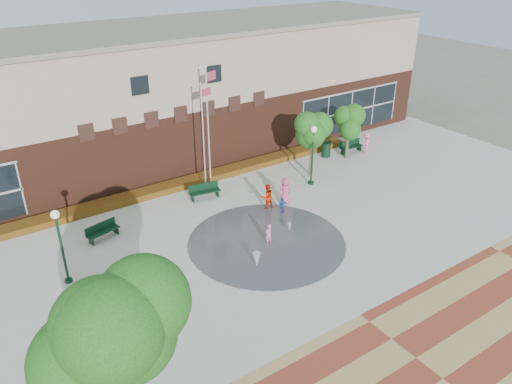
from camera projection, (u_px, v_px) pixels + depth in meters
ground at (302, 270)px, 24.41m from camera, size 120.00×120.00×0.00m
plaza_concrete at (256, 234)px, 27.36m from camera, size 46.00×18.00×0.01m
paver_band at (416, 358)px, 19.25m from camera, size 46.00×6.00×0.01m
splash_pad at (267, 242)px, 26.62m from camera, size 8.40×8.40×0.01m
library_building at (149, 95)px, 35.20m from camera, size 44.40×10.40×9.20m
flower_bed at (191, 184)px, 32.97m from camera, size 26.00×1.20×0.40m
flagpole_left at (204, 134)px, 30.01m from camera, size 0.81×0.27×7.12m
flagpole_right at (208, 121)px, 30.84m from camera, size 0.92×0.40×7.86m
lamp_left at (60, 239)px, 22.46m from camera, size 0.41×0.41×3.86m
lamp_right at (313, 149)px, 31.85m from camera, size 0.43×0.43×4.03m
bench_left at (103, 234)px, 26.80m from camera, size 1.91×0.93×0.92m
bench_mid at (205, 194)px, 30.97m from camera, size 2.01×0.82×0.98m
bench_right at (351, 149)px, 37.72m from camera, size 1.92×0.65×0.95m
trash_can at (326, 149)px, 36.87m from camera, size 0.70×0.70×1.15m
tree_big_left at (108, 328)px, 14.10m from camera, size 4.05×4.05×6.48m
tree_mid at (313, 127)px, 32.66m from camera, size 2.83×2.83×4.78m
tree_small_right at (349, 122)px, 35.58m from camera, size 2.26×2.26×3.87m
water_jet_a at (257, 267)px, 24.61m from camera, size 0.41×0.41×0.79m
water_jet_b at (289, 232)px, 27.58m from camera, size 0.23×0.23×0.52m
child_splash at (269, 234)px, 26.21m from camera, size 0.48×0.36×1.20m
adult_red at (267, 197)px, 29.62m from camera, size 0.84×0.69×1.61m
adult_pink at (285, 191)px, 30.16m from camera, size 0.89×0.65×1.69m
child_blue at (282, 205)px, 29.26m from camera, size 0.60×0.26×1.01m
person_bench at (366, 143)px, 37.39m from camera, size 1.11×0.77×1.58m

